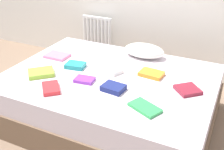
# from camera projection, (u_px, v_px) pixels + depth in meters

# --- Properties ---
(ground_plane) EXTENTS (8.00, 8.00, 0.00)m
(ground_plane) POSITION_uv_depth(u_px,v_px,m) (110.00, 118.00, 2.91)
(ground_plane) COLOR #7F6651
(bed) EXTENTS (2.00, 1.50, 0.50)m
(bed) POSITION_uv_depth(u_px,v_px,m) (110.00, 98.00, 2.80)
(bed) COLOR brown
(bed) RESTS_ON ground
(radiator) EXTENTS (0.45, 0.04, 0.60)m
(radiator) POSITION_uv_depth(u_px,v_px,m) (97.00, 37.00, 4.00)
(radiator) COLOR white
(radiator) RESTS_ON ground
(pillow) EXTENTS (0.44, 0.26, 0.15)m
(pillow) POSITION_uv_depth(u_px,v_px,m) (144.00, 51.00, 3.04)
(pillow) COLOR white
(pillow) RESTS_ON bed
(textbook_orange) EXTENTS (0.24, 0.18, 0.04)m
(textbook_orange) POSITION_uv_depth(u_px,v_px,m) (151.00, 74.00, 2.67)
(textbook_orange) COLOR orange
(textbook_orange) RESTS_ON bed
(textbook_navy) EXTENTS (0.21, 0.17, 0.05)m
(textbook_navy) POSITION_uv_depth(u_px,v_px,m) (113.00, 88.00, 2.42)
(textbook_navy) COLOR navy
(textbook_navy) RESTS_ON bed
(textbook_lime) EXTENTS (0.30, 0.30, 0.04)m
(textbook_lime) POSITION_uv_depth(u_px,v_px,m) (41.00, 73.00, 2.68)
(textbook_lime) COLOR #8CC638
(textbook_lime) RESTS_ON bed
(textbook_red) EXTENTS (0.25, 0.26, 0.04)m
(textbook_red) POSITION_uv_depth(u_px,v_px,m) (51.00, 88.00, 2.43)
(textbook_red) COLOR red
(textbook_red) RESTS_ON bed
(textbook_teal) EXTENTS (0.21, 0.17, 0.05)m
(textbook_teal) POSITION_uv_depth(u_px,v_px,m) (75.00, 65.00, 2.83)
(textbook_teal) COLOR teal
(textbook_teal) RESTS_ON bed
(textbook_green) EXTENTS (0.29, 0.24, 0.03)m
(textbook_green) POSITION_uv_depth(u_px,v_px,m) (145.00, 108.00, 2.17)
(textbook_green) COLOR green
(textbook_green) RESTS_ON bed
(textbook_maroon) EXTENTS (0.26, 0.26, 0.03)m
(textbook_maroon) POSITION_uv_depth(u_px,v_px,m) (188.00, 90.00, 2.40)
(textbook_maroon) COLOR maroon
(textbook_maroon) RESTS_ON bed
(textbook_pink) EXTENTS (0.25, 0.18, 0.03)m
(textbook_pink) POSITION_uv_depth(u_px,v_px,m) (57.00, 56.00, 3.07)
(textbook_pink) COLOR pink
(textbook_pink) RESTS_ON bed
(textbook_purple) EXTENTS (0.19, 0.15, 0.03)m
(textbook_purple) POSITION_uv_depth(u_px,v_px,m) (85.00, 80.00, 2.57)
(textbook_purple) COLOR purple
(textbook_purple) RESTS_ON bed
(textbook_white) EXTENTS (0.28, 0.21, 0.04)m
(textbook_white) POSITION_uv_depth(u_px,v_px,m) (110.00, 69.00, 2.76)
(textbook_white) COLOR white
(textbook_white) RESTS_ON bed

